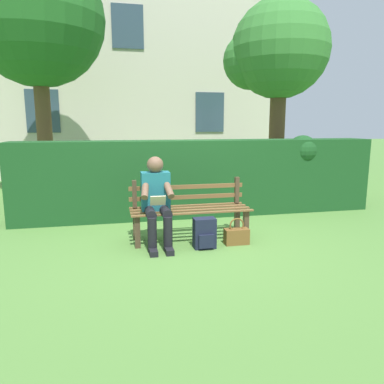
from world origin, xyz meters
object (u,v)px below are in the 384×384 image
(tree, at_px, (275,53))
(backpack, at_px, (205,233))
(handbag, at_px, (237,236))
(person_seated, at_px, (157,199))
(park_bench, at_px, (189,210))
(tree_far, at_px, (31,22))

(tree, relative_size, backpack, 10.84)
(handbag, bearing_deg, tree, -120.29)
(person_seated, bearing_deg, backpack, 155.03)
(tree, bearing_deg, park_bench, 50.17)
(tree, relative_size, tree_far, 0.83)
(person_seated, xyz_separation_m, tree_far, (2.11, -4.06, 3.08))
(handbag, bearing_deg, park_bench, -34.00)
(tree, xyz_separation_m, backpack, (2.54, 3.61, -2.96))
(tree_far, bearing_deg, tree, 172.18)
(tree, distance_m, backpack, 5.32)
(park_bench, xyz_separation_m, handbag, (-0.57, 0.38, -0.30))
(person_seated, distance_m, handbag, 1.19)
(park_bench, xyz_separation_m, tree, (-2.64, -3.17, 2.74))
(tree, bearing_deg, backpack, 54.91)
(person_seated, relative_size, tree_far, 0.23)
(tree, height_order, handbag, tree)
(handbag, xyz_separation_m, tree_far, (3.15, -4.27, 3.59))
(backpack, bearing_deg, park_bench, -76.31)
(park_bench, bearing_deg, tree_far, -56.39)
(handbag, bearing_deg, backpack, 7.01)
(tree, xyz_separation_m, handbag, (2.08, 3.55, -3.04))
(park_bench, relative_size, handbag, 4.56)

